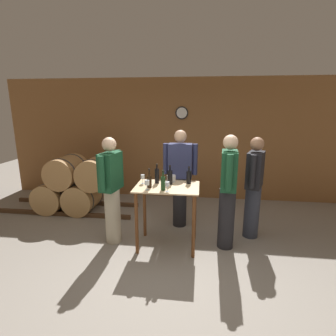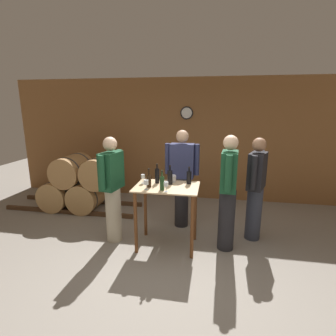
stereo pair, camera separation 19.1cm
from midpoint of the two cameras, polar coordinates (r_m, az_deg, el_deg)
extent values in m
plane|color=gray|center=(3.71, -0.56, -21.15)|extent=(14.00, 14.00, 0.00)
cube|color=brown|center=(5.94, 3.16, 6.16)|extent=(8.40, 0.05, 2.70)
cylinder|color=black|center=(5.87, 2.07, 11.90)|extent=(0.28, 0.03, 0.28)
cylinder|color=white|center=(5.85, 2.06, 11.90)|extent=(0.23, 0.01, 0.23)
cube|color=#4C331E|center=(5.63, -22.91, -9.17)|extent=(2.73, 0.06, 0.08)
cube|color=#4C331E|center=(6.14, -20.02, -7.04)|extent=(2.73, 0.06, 0.08)
cylinder|color=tan|center=(5.95, -24.32, -5.40)|extent=(0.61, 0.78, 0.61)
cylinder|color=#38383D|center=(5.76, -25.52, -6.12)|extent=(0.62, 0.03, 0.62)
cylinder|color=#38383D|center=(6.14, -23.20, -4.72)|extent=(0.62, 0.03, 0.62)
cylinder|color=tan|center=(5.65, -18.78, -5.88)|extent=(0.61, 0.78, 0.61)
cylinder|color=#38383D|center=(5.45, -19.85, -6.66)|extent=(0.62, 0.03, 0.62)
cylinder|color=#38383D|center=(5.85, -17.79, -5.14)|extent=(0.62, 0.03, 0.62)
cylinder|color=#AD7F4C|center=(5.65, -22.08, -0.68)|extent=(0.61, 0.78, 0.61)
cylinder|color=#38383D|center=(5.46, -23.26, -1.28)|extent=(0.62, 0.03, 0.62)
cylinder|color=#38383D|center=(5.85, -20.98, -0.13)|extent=(0.62, 0.03, 0.62)
cylinder|color=#AD7F4C|center=(5.37, -16.14, -0.92)|extent=(0.61, 0.78, 0.61)
cylinder|color=#38383D|center=(5.17, -17.16, -1.56)|extent=(0.62, 0.03, 0.62)
cylinder|color=#38383D|center=(5.58, -15.21, -0.33)|extent=(0.62, 0.03, 0.62)
cube|color=#D1B284|center=(3.84, -1.62, -4.14)|extent=(0.93, 0.66, 0.02)
cylinder|color=brown|center=(3.85, -8.31, -11.88)|extent=(0.05, 0.05, 0.94)
cylinder|color=brown|center=(3.73, 4.10, -12.65)|extent=(0.05, 0.05, 0.94)
cylinder|color=brown|center=(4.32, -6.40, -8.87)|extent=(0.05, 0.05, 0.94)
cylinder|color=brown|center=(4.22, 4.52, -9.43)|extent=(0.05, 0.05, 0.94)
cylinder|color=black|center=(3.77, -5.53, -2.93)|extent=(0.07, 0.07, 0.18)
cylinder|color=black|center=(3.73, -5.58, -0.88)|extent=(0.02, 0.02, 0.10)
cylinder|color=black|center=(3.72, -5.59, -0.30)|extent=(0.03, 0.03, 0.02)
cylinder|color=black|center=(3.96, -3.82, -1.77)|extent=(0.07, 0.07, 0.22)
cylinder|color=black|center=(3.92, -3.85, 0.34)|extent=(0.02, 0.02, 0.08)
cylinder|color=black|center=(3.92, -3.86, 0.75)|extent=(0.03, 0.03, 0.02)
cylinder|color=#193819|center=(3.63, -2.59, -3.41)|extent=(0.06, 0.06, 0.19)
cylinder|color=#193819|center=(3.59, -2.61, -1.25)|extent=(0.02, 0.02, 0.09)
cylinder|color=black|center=(3.59, -2.62, -0.69)|extent=(0.03, 0.03, 0.02)
cylinder|color=black|center=(3.90, -0.99, -2.06)|extent=(0.08, 0.08, 0.21)
cylinder|color=black|center=(3.87, -1.00, 0.02)|extent=(0.02, 0.02, 0.08)
cylinder|color=black|center=(3.86, -1.00, 0.46)|extent=(0.03, 0.03, 0.02)
cylinder|color=black|center=(3.94, 3.16, -2.04)|extent=(0.07, 0.07, 0.19)
cylinder|color=black|center=(3.91, 3.19, -0.17)|extent=(0.02, 0.02, 0.07)
cylinder|color=black|center=(3.90, 3.19, 0.19)|extent=(0.03, 0.03, 0.02)
cylinder|color=silver|center=(3.99, -6.87, -3.36)|extent=(0.06, 0.06, 0.00)
cylinder|color=silver|center=(3.97, -6.89, -2.80)|extent=(0.01, 0.01, 0.08)
cylinder|color=silver|center=(3.96, -6.92, -1.87)|extent=(0.06, 0.06, 0.06)
cylinder|color=silver|center=(3.69, -6.06, -4.75)|extent=(0.06, 0.06, 0.00)
cylinder|color=silver|center=(3.67, -6.08, -4.20)|extent=(0.01, 0.01, 0.07)
cylinder|color=silver|center=(3.65, -6.10, -3.16)|extent=(0.07, 0.07, 0.07)
cylinder|color=silver|center=(3.60, -1.67, -5.14)|extent=(0.06, 0.06, 0.00)
cylinder|color=silver|center=(3.59, -1.67, -4.53)|extent=(0.01, 0.01, 0.08)
cylinder|color=silver|center=(3.56, -1.68, -3.50)|extent=(0.06, 0.06, 0.06)
cylinder|color=silver|center=(4.04, -0.64, -2.33)|extent=(0.14, 0.14, 0.10)
cylinder|color=#232328|center=(4.68, 1.39, -7.31)|extent=(0.24, 0.24, 0.89)
cube|color=navy|center=(4.47, 1.44, 1.59)|extent=(0.40, 0.22, 0.59)
sphere|color=tan|center=(4.40, 1.47, 6.92)|extent=(0.21, 0.21, 0.21)
cylinder|color=navy|center=(4.45, 4.65, 1.87)|extent=(0.09, 0.09, 0.53)
cylinder|color=navy|center=(4.49, -1.73, 2.03)|extent=(0.09, 0.09, 0.53)
cylinder|color=#B7AD93|center=(4.25, -13.20, -10.10)|extent=(0.24, 0.24, 0.86)
cube|color=#194C2D|center=(4.02, -13.74, -0.73)|extent=(0.29, 0.43, 0.57)
sphere|color=beige|center=(3.95, -14.07, 5.01)|extent=(0.21, 0.21, 0.21)
cylinder|color=#194C2D|center=(3.81, -15.68, -1.20)|extent=(0.09, 0.09, 0.51)
cylinder|color=#194C2D|center=(4.23, -12.04, 0.43)|extent=(0.09, 0.09, 0.51)
cylinder|color=#333847|center=(4.48, 16.59, -9.16)|extent=(0.24, 0.24, 0.85)
cube|color=black|center=(4.27, 17.22, -0.38)|extent=(0.34, 0.45, 0.56)
sphere|color=#9E7051|center=(4.19, 17.61, 5.00)|extent=(0.21, 0.21, 0.21)
cylinder|color=black|center=(4.50, 17.83, 0.64)|extent=(0.09, 0.09, 0.50)
cylinder|color=black|center=(4.02, 16.61, -0.76)|extent=(0.09, 0.09, 0.50)
cylinder|color=#232328|center=(4.05, 11.24, -10.74)|extent=(0.24, 0.24, 0.92)
cube|color=#194C2D|center=(3.81, 11.75, -0.52)|extent=(0.25, 0.42, 0.56)
sphere|color=beige|center=(3.74, 12.05, 5.51)|extent=(0.21, 0.21, 0.21)
cylinder|color=#194C2D|center=(4.05, 11.82, 0.70)|extent=(0.09, 0.09, 0.50)
cylinder|color=#194C2D|center=(3.56, 11.72, -1.04)|extent=(0.09, 0.09, 0.50)
camera|label=1|loc=(0.10, -91.42, -0.34)|focal=28.00mm
camera|label=2|loc=(0.10, 88.58, 0.34)|focal=28.00mm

